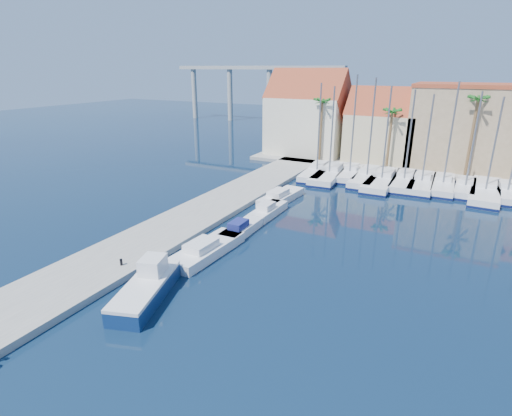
# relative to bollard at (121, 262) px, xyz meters

# --- Properties ---
(ground) EXTENTS (260.00, 260.00, 0.00)m
(ground) POSITION_rel_bollard_xyz_m (7.36, -2.78, -0.74)
(ground) COLOR black
(ground) RESTS_ON ground
(quay_west) EXTENTS (6.00, 77.00, 0.50)m
(quay_west) POSITION_rel_bollard_xyz_m (-1.64, 10.72, -0.49)
(quay_west) COLOR gray
(quay_west) RESTS_ON ground
(shore_north) EXTENTS (54.00, 16.00, 0.50)m
(shore_north) POSITION_rel_bollard_xyz_m (17.36, 45.22, -0.49)
(shore_north) COLOR gray
(shore_north) RESTS_ON ground
(bollard) EXTENTS (0.19, 0.19, 0.48)m
(bollard) POSITION_rel_bollard_xyz_m (0.00, 0.00, 0.00)
(bollard) COLOR black
(bollard) RESTS_ON quay_west
(fishing_boat) EXTENTS (4.12, 6.97, 2.31)m
(fishing_boat) POSITION_rel_bollard_xyz_m (4.10, -1.84, 0.03)
(fishing_boat) COLOR navy
(fishing_boat) RESTS_ON ground
(motorboat_west_0) EXTENTS (2.73, 7.51, 1.40)m
(motorboat_west_0) POSITION_rel_bollard_xyz_m (3.93, 5.08, -0.23)
(motorboat_west_0) COLOR white
(motorboat_west_0) RESTS_ON ground
(motorboat_west_1) EXTENTS (1.76, 5.35, 1.40)m
(motorboat_west_1) POSITION_rel_bollard_xyz_m (4.27, 9.98, -0.23)
(motorboat_west_1) COLOR white
(motorboat_west_1) RESTS_ON ground
(motorboat_west_2) EXTENTS (1.83, 5.53, 1.40)m
(motorboat_west_2) POSITION_rel_bollard_xyz_m (4.27, 15.50, -0.23)
(motorboat_west_2) COLOR white
(motorboat_west_2) RESTS_ON ground
(motorboat_west_3) EXTENTS (2.82, 7.20, 1.40)m
(motorboat_west_3) POSITION_rel_bollard_xyz_m (3.50, 20.22, -0.23)
(motorboat_west_3) COLOR white
(motorboat_west_3) RESTS_ON ground
(sailboat_0) EXTENTS (3.65, 10.89, 12.20)m
(sailboat_0) POSITION_rel_bollard_xyz_m (3.47, 32.72, -0.17)
(sailboat_0) COLOR white
(sailboat_0) RESTS_ON ground
(sailboat_1) EXTENTS (3.75, 11.97, 11.85)m
(sailboat_1) POSITION_rel_bollard_xyz_m (5.32, 32.51, -0.19)
(sailboat_1) COLOR white
(sailboat_1) RESTS_ON ground
(sailboat_2) EXTENTS (3.05, 8.99, 13.23)m
(sailboat_2) POSITION_rel_bollard_xyz_m (7.67, 33.79, -0.12)
(sailboat_2) COLOR white
(sailboat_2) RESTS_ON ground
(sailboat_3) EXTENTS (2.88, 10.86, 12.91)m
(sailboat_3) POSITION_rel_bollard_xyz_m (10.19, 33.08, -0.16)
(sailboat_3) COLOR white
(sailboat_3) RESTS_ON ground
(sailboat_4) EXTENTS (3.19, 11.89, 12.04)m
(sailboat_4) POSITION_rel_bollard_xyz_m (12.19, 32.46, -0.18)
(sailboat_4) COLOR white
(sailboat_4) RESTS_ON ground
(sailboat_5) EXTENTS (3.09, 10.61, 11.62)m
(sailboat_5) POSITION_rel_bollard_xyz_m (14.70, 33.42, -0.18)
(sailboat_5) COLOR white
(sailboat_5) RESTS_ON ground
(sailboat_6) EXTENTS (2.88, 10.30, 11.17)m
(sailboat_6) POSITION_rel_bollard_xyz_m (16.77, 33.32, -0.18)
(sailboat_6) COLOR white
(sailboat_6) RESTS_ON ground
(sailboat_7) EXTENTS (2.78, 9.50, 12.59)m
(sailboat_7) POSITION_rel_bollard_xyz_m (19.14, 33.57, -0.15)
(sailboat_7) COLOR white
(sailboat_7) RESTS_ON ground
(sailboat_8) EXTENTS (2.37, 8.26, 11.61)m
(sailboat_8) POSITION_rel_bollard_xyz_m (21.58, 33.36, -0.14)
(sailboat_8) COLOR white
(sailboat_8) RESTS_ON ground
(sailboat_9) EXTENTS (3.61, 11.72, 11.14)m
(sailboat_9) POSITION_rel_bollard_xyz_m (23.68, 32.94, -0.19)
(sailboat_9) COLOR white
(sailboat_9) RESTS_ON ground
(sailboat_10) EXTENTS (3.03, 8.90, 14.78)m
(sailboat_10) POSITION_rel_bollard_xyz_m (25.82, 33.50, -0.09)
(sailboat_10) COLOR white
(sailboat_10) RESTS_ON ground
(building_0) EXTENTS (12.30, 9.00, 13.50)m
(building_0) POSITION_rel_bollard_xyz_m (-2.64, 44.22, 5.78)
(building_0) COLOR #EBE2C5
(building_0) RESTS_ON shore_north
(building_1) EXTENTS (10.30, 8.00, 11.00)m
(building_1) POSITION_rel_bollard_xyz_m (9.36, 44.22, 4.55)
(building_1) COLOR beige
(building_1) RESTS_ON shore_north
(building_2) EXTENTS (14.20, 10.20, 11.50)m
(building_2) POSITION_rel_bollard_xyz_m (20.36, 45.22, 5.52)
(building_2) COLOR #9B835F
(building_2) RESTS_ON shore_north
(palm_0) EXTENTS (2.60, 2.60, 10.15)m
(palm_0) POSITION_rel_bollard_xyz_m (1.36, 39.22, 8.34)
(palm_0) COLOR brown
(palm_0) RESTS_ON shore_north
(palm_1) EXTENTS (2.60, 2.60, 9.15)m
(palm_1) POSITION_rel_bollard_xyz_m (11.36, 39.22, 7.39)
(palm_1) COLOR brown
(palm_1) RESTS_ON shore_north
(palm_2) EXTENTS (2.60, 2.60, 11.15)m
(palm_2) POSITION_rel_bollard_xyz_m (21.36, 39.22, 9.28)
(palm_2) COLOR brown
(palm_2) RESTS_ON shore_north
(viaduct) EXTENTS (48.00, 2.20, 14.45)m
(viaduct) POSITION_rel_bollard_xyz_m (-31.71, 79.22, 9.51)
(viaduct) COLOR #9E9E99
(viaduct) RESTS_ON ground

